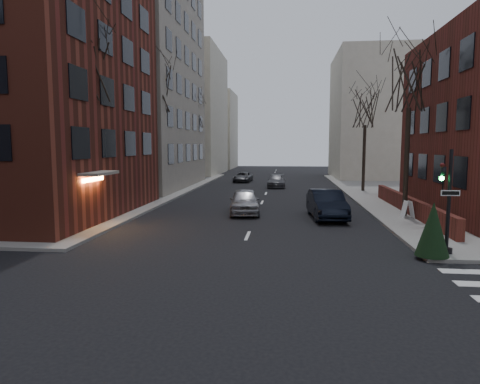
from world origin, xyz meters
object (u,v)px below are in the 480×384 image
Objects in this scene: parked_sedan at (327,204)px; car_lane_silver at (245,201)px; tree_right_a at (410,80)px; tree_left_a at (84,65)px; car_lane_gray at (277,181)px; tree_left_b at (154,87)px; streetlamp_far at (202,146)px; streetlamp_near at (147,146)px; evergreen_shrub at (433,229)px; traffic_signal at (447,208)px; tree_right_b at (365,108)px; car_lane_far at (243,177)px; tree_left_c at (193,112)px; sandwich_board at (408,209)px.

parked_sedan is 5.14m from car_lane_silver.
tree_left_a is at bearing -167.20° from tree_right_a.
car_lane_silver is at bearing -95.11° from car_lane_gray.
tree_left_b is 2.37× the size of car_lane_silver.
streetlamp_far is at bearing 101.66° from car_lane_silver.
streetlamp_near is at bearing 154.62° from parked_sedan.
car_lane_gray is 2.15× the size of evergreen_shrub.
car_lane_silver is 2.22× the size of evergreen_shrub.
evergreen_shrub is at bearing -142.18° from traffic_signal.
tree_left_b is 19.35m from tree_right_a.
tree_right_b is 17.79m from car_lane_silver.
tree_right_b is at bearing 45.64° from tree_left_a.
tree_right_a reaches higher than car_lane_gray.
parked_sedan is 25.47m from car_lane_far.
parked_sedan is 18.75m from car_lane_gray.
tree_right_a is 20.91m from car_lane_gray.
tree_right_a is 14.01m from tree_right_b.
tree_left_c is (-16.74, 31.01, 6.12)m from traffic_signal.
tree_left_c is at bearing 156.84° from car_lane_gray.
traffic_signal is 20.86m from streetlamp_near.
tree_left_c reaches higher than car_lane_far.
tree_left_a is 2.32× the size of car_lane_gray.
traffic_signal is 8.32m from sandwich_board.
parked_sedan is at bearing -172.71° from tree_right_a.
traffic_signal is 4.01× the size of sandwich_board.
car_lane_far is (5.51, 15.76, -8.34)m from tree_left_b.
tree_left_c is 2.34× the size of car_lane_far.
car_lane_far is (4.91, -0.24, -3.66)m from streetlamp_far.
tree_left_a is at bearing -91.23° from streetlamp_far.
tree_right_a is (17.60, 4.00, -0.44)m from tree_left_a.
car_lane_far is at bearing 108.99° from sandwich_board.
car_lane_far is at bearing 70.72° from tree_left_b.
car_lane_far is 34.91m from evergreen_shrub.
parked_sedan is at bearing -69.21° from car_lane_far.
tree_left_c reaches higher than car_lane_silver.
tree_left_b reaches higher than parked_sedan.
streetlamp_near and streetlamp_far have the same top height.
traffic_signal is 24.87m from tree_left_b.
tree_left_b reaches higher than streetlamp_far.
traffic_signal reaches higher than car_lane_gray.
car_lane_gray is at bearing 45.75° from tree_left_b.
tree_right_a is 2.13× the size of car_lane_silver.
streetlamp_far is at bearing 73.30° from tree_left_c.
tree_left_b is at bearing -161.18° from tree_right_b.
car_lane_silver is at bearing -125.73° from tree_right_b.
streetlamp_near is 1.42× the size of car_lane_gray.
tree_left_b is 16.05m from car_lane_gray.
tree_right_a is at bearing -13.24° from streetlamp_near.
tree_left_b is 2.44× the size of car_lane_gray.
car_lane_silver is (8.00, 4.65, -7.69)m from tree_left_a.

